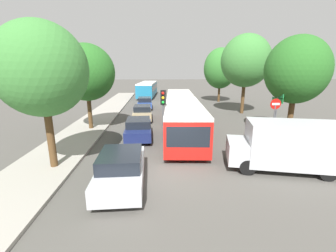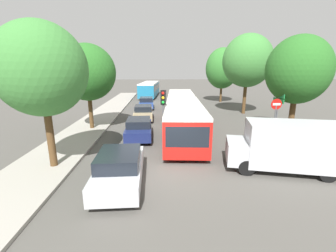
{
  "view_description": "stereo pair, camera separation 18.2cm",
  "coord_description": "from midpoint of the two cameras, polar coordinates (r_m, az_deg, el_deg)",
  "views": [
    {
      "loc": [
        -0.61,
        -9.65,
        4.64
      ],
      "look_at": [
        0.2,
        3.94,
        1.2
      ],
      "focal_mm": 24.0,
      "sensor_mm": 36.0,
      "label": 1
    },
    {
      "loc": [
        -0.43,
        -9.66,
        4.64
      ],
      "look_at": [
        0.2,
        3.94,
        1.2
      ],
      "focal_mm": 24.0,
      "sensor_mm": 36.0,
      "label": 2
    }
  ],
  "objects": [
    {
      "name": "ground_plane",
      "position": [
        10.72,
        0.4,
        -11.46
      ],
      "size": [
        200.0,
        200.0,
        0.0
      ],
      "primitive_type": "plane",
      "color": "#4F4C47"
    },
    {
      "name": "direction_sign_post",
      "position": [
        16.91,
        26.51,
        5.66
      ],
      "size": [
        0.11,
        1.4,
        3.6
      ],
      "rotation": [
        0.0,
        0.0,
        3.11
      ],
      "color": "#56595E",
      "rests_on": "ground"
    },
    {
      "name": "queued_car_blue",
      "position": [
        27.6,
        -5.31,
        5.89
      ],
      "size": [
        1.75,
        3.96,
        1.36
      ],
      "rotation": [
        0.0,
        0.0,
        1.59
      ],
      "color": "#284799",
      "rests_on": "ground"
    },
    {
      "name": "tree_right_near",
      "position": [
        17.57,
        30.39,
        12.13
      ],
      "size": [
        4.08,
        4.08,
        6.85
      ],
      "color": "#51381E",
      "rests_on": "ground"
    },
    {
      "name": "city_bus_rear",
      "position": [
        40.12,
        -4.55,
        9.53
      ],
      "size": [
        3.42,
        11.54,
        2.45
      ],
      "rotation": [
        0.0,
        0.0,
        1.49
      ],
      "color": "teal",
      "rests_on": "ground"
    },
    {
      "name": "traffic_light",
      "position": [
        14.06,
        -0.82,
        5.42
      ],
      "size": [
        0.36,
        0.39,
        3.4
      ],
      "rotation": [
        0.0,
        0.0,
        -1.76
      ],
      "color": "#56595E",
      "rests_on": "ground"
    },
    {
      "name": "queued_car_navy",
      "position": [
        15.57,
        -7.05,
        -0.58
      ],
      "size": [
        1.79,
        4.03,
        1.39
      ],
      "rotation": [
        0.0,
        0.0,
        1.59
      ],
      "color": "navy",
      "rests_on": "ground"
    },
    {
      "name": "tree_left_near",
      "position": [
        11.42,
        -28.57,
        11.9
      ],
      "size": [
        3.91,
        3.91,
        6.69
      ],
      "color": "#51381E",
      "rests_on": "ground"
    },
    {
      "name": "kerb_strip_left",
      "position": [
        25.83,
        -15.06,
        3.5
      ],
      "size": [
        3.2,
        40.32,
        0.14
      ],
      "primitive_type": "cube",
      "color": "#9E998E",
      "rests_on": "ground"
    },
    {
      "name": "tree_left_mid",
      "position": [
        18.26,
        -19.51,
        12.67
      ],
      "size": [
        4.19,
        4.19,
        6.53
      ],
      "color": "#51381E",
      "rests_on": "ground"
    },
    {
      "name": "white_van",
      "position": [
        11.78,
        28.52,
        -4.36
      ],
      "size": [
        5.32,
        3.06,
        2.31
      ],
      "rotation": [
        0.0,
        0.0,
        2.91
      ],
      "color": "#B7BABF",
      "rests_on": "ground"
    },
    {
      "name": "tree_right_mid",
      "position": [
        25.39,
        19.75,
        15.29
      ],
      "size": [
        5.06,
        5.06,
        8.18
      ],
      "color": "#51381E",
      "rests_on": "ground"
    },
    {
      "name": "tree_right_far",
      "position": [
        33.92,
        13.86,
        13.78
      ],
      "size": [
        4.68,
        4.68,
        7.65
      ],
      "color": "#51381E",
      "rests_on": "ground"
    },
    {
      "name": "articulated_bus",
      "position": [
        18.66,
        3.86,
        4.09
      ],
      "size": [
        3.61,
        16.23,
        2.39
      ],
      "rotation": [
        0.0,
        0.0,
        -1.65
      ],
      "color": "red",
      "rests_on": "ground"
    },
    {
      "name": "no_entry_sign",
      "position": [
        16.19,
        25.9,
        2.92
      ],
      "size": [
        0.7,
        0.08,
        2.82
      ],
      "rotation": [
        0.0,
        0.0,
        -1.57
      ],
      "color": "#56595E",
      "rests_on": "ground"
    },
    {
      "name": "queued_car_silver",
      "position": [
        9.49,
        -11.6,
        -10.44
      ],
      "size": [
        1.86,
        4.19,
        1.44
      ],
      "rotation": [
        0.0,
        0.0,
        1.59
      ],
      "color": "#B7BABF",
      "rests_on": "ground"
    },
    {
      "name": "queued_car_tan",
      "position": [
        21.35,
        -6.0,
        3.45
      ],
      "size": [
        1.76,
        3.97,
        1.37
      ],
      "rotation": [
        0.0,
        0.0,
        1.59
      ],
      "color": "tan",
      "rests_on": "ground"
    }
  ]
}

